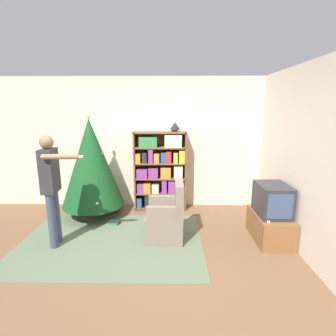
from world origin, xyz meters
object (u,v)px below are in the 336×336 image
Objects in this scene: television at (272,200)px; armchair at (167,219)px; standing_person at (51,182)px; table_lamp at (175,126)px; christmas_tree at (91,163)px; bookshelf at (161,172)px.

television is 1.63m from armchair.
standing_person is 2.43m from table_lamp.
television is at bearing -16.72° from christmas_tree.
christmas_tree is at bearing 163.28° from television.
christmas_tree reaches higher than table_lamp.
standing_person is at bearing -176.26° from television.
armchair is at bearing -32.85° from christmas_tree.
table_lamp is at bearing 14.37° from christmas_tree.
television is 2.20m from table_lamp.
bookshelf is 0.95× the size of standing_person.
bookshelf is at bearing -173.90° from armchair.
bookshelf reaches higher than television.
television is at bearing -41.48° from table_lamp.
standing_person is at bearing -139.72° from table_lamp.
standing_person is at bearing -102.27° from christmas_tree.
television is 3.26m from standing_person.
bookshelf reaches higher than armchair.
table_lamp is (1.53, 0.39, 0.64)m from christmas_tree.
armchair is at bearing 93.40° from standing_person.
bookshelf is 1.34m from christmas_tree.
television is 0.37× the size of standing_person.
armchair is at bearing -95.83° from table_lamp.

